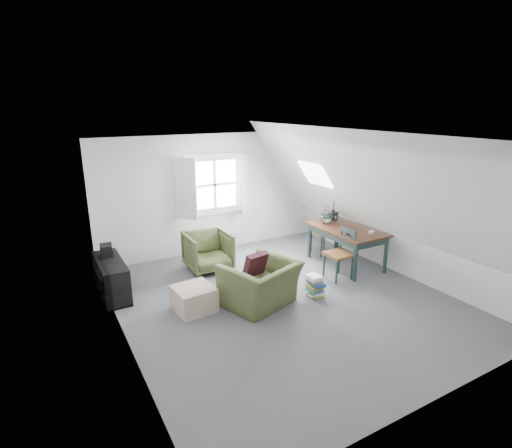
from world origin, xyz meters
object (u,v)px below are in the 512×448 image
dining_chair_far (325,232)px  magazine_stack (315,286)px  ottoman (194,299)px  dining_chair_near (340,253)px  dining_table (347,233)px  armchair_far (209,269)px  armchair_near (260,304)px  media_shelf (112,280)px

dining_chair_far → magazine_stack: (-1.38, -1.48, -0.31)m
ottoman → dining_chair_near: bearing=-3.8°
dining_chair_near → dining_table: bearing=110.5°
ottoman → dining_chair_far: (3.30, 0.95, 0.30)m
ottoman → dining_chair_near: size_ratio=0.61×
armchair_far → dining_table: dining_table is taller
armchair_near → dining_chair_near: 1.84m
dining_chair_near → media_shelf: 3.98m
armchair_near → ottoman: 1.06m
armchair_near → dining_chair_far: bearing=-169.2°
armchair_near → media_shelf: 2.49m
armchair_far → ottoman: size_ratio=1.43×
armchair_far → dining_chair_near: (1.93, -1.55, 0.49)m
dining_chair_far → armchair_far: bearing=10.6°
ottoman → dining_chair_far: dining_chair_far is taller
dining_chair_near → magazine_stack: 0.95m
armchair_near → dining_table: 2.46m
dining_table → armchair_near: bearing=-161.1°
armchair_far → media_shelf: media_shelf is taller
armchair_far → dining_table: size_ratio=0.54×
dining_table → magazine_stack: dining_table is taller
armchair_far → dining_table: 2.78m
dining_chair_near → media_shelf: size_ratio=0.79×
armchair_far → dining_chair_far: 2.56m
dining_chair_near → dining_chair_far: bearing=135.1°
dining_chair_far → magazine_stack: 2.05m
dining_chair_far → dining_table: bearing=108.6°
armchair_near → armchair_far: size_ratio=1.32×
dining_table → media_shelf: size_ratio=1.28×
dining_chair_far → dining_chair_near: bearing=84.4°
dining_table → dining_chair_far: dining_chair_far is taller
armchair_near → armchair_far: armchair_far is taller
armchair_far → dining_chair_near: bearing=-37.8°
dining_chair_near → magazine_stack: (-0.83, -0.35, -0.31)m
ottoman → dining_table: dining_table is taller
dining_chair_far → dining_chair_near: 1.26m
armchair_far → dining_chair_near: dining_chair_near is taller
ottoman → media_shelf: 1.51m
armchair_near → magazine_stack: bearing=149.9°
dining_chair_far → media_shelf: bearing=17.8°
armchair_near → magazine_stack: 0.97m
dining_chair_near → magazine_stack: bearing=-86.0°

